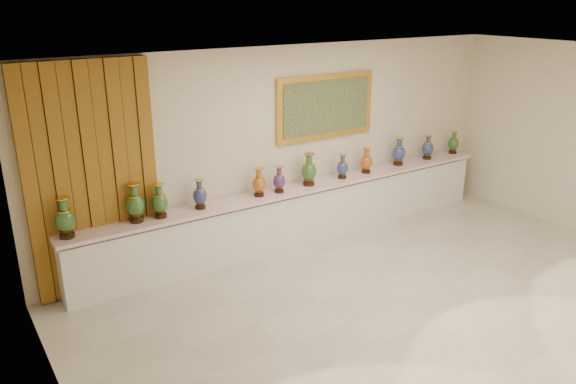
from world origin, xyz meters
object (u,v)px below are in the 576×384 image
vase_0 (65,220)px  vase_1 (135,205)px  vase_2 (160,202)px  counter (300,214)px

vase_0 → vase_1: vase_1 is taller
vase_1 → vase_2: size_ratio=1.12×
counter → vase_1: size_ratio=13.98×
vase_1 → counter: bearing=0.1°
vase_2 → counter: bearing=0.8°
vase_1 → vase_0: bearing=-178.2°
vase_0 → vase_1: bearing=1.8°
vase_1 → vase_2: (0.32, -0.03, -0.03)m
counter → vase_1: (-2.58, -0.00, 0.70)m
vase_0 → vase_1: (0.87, 0.03, 0.00)m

